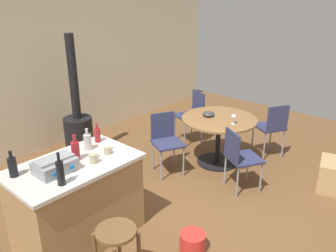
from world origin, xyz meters
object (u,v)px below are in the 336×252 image
object	(u,v)px
bottle_3	(88,142)
cardboard_box	(332,175)
cup_1	(108,150)
serving_bowl	(208,114)
dining_table	(219,129)
plastic_bucket	(193,242)
folding_chair_far	(166,138)
toolbox	(55,165)
wood_stove	(78,129)
folding_chair_left	(239,156)
wine_glass	(234,117)
bottle_0	(13,167)
cup_0	(94,158)
bottle_2	(76,150)
bottle_4	(60,172)
wooden_stool	(117,245)
folding_chair_near	(192,113)
kitchen_island	(78,202)
folding_chair_right	(272,126)
bottle_1	(97,135)

from	to	relation	value
bottle_3	cardboard_box	distance (m)	3.22
cup_1	serving_bowl	xyz separation A→B (m)	(2.02, 0.14, -0.18)
dining_table	plastic_bucket	bearing A→B (deg)	-153.11
plastic_bucket	cup_1	bearing A→B (deg)	106.88
folding_chair_far	cup_1	size ratio (longest dim) A/B	7.80
toolbox	wood_stove	bearing A→B (deg)	50.52
folding_chair_left	serving_bowl	size ratio (longest dim) A/B	4.73
wine_glass	folding_chair_far	bearing A→B (deg)	132.86
bottle_0	bottle_3	xyz separation A→B (m)	(0.80, -0.05, -0.01)
cup_0	serving_bowl	size ratio (longest dim) A/B	0.63
cup_0	plastic_bucket	size ratio (longest dim) A/B	0.43
bottle_2	wine_glass	world-z (taller)	bottle_2
folding_chair_far	bottle_4	size ratio (longest dim) A/B	2.78
wooden_stool	wood_stove	bearing A→B (deg)	61.52
toolbox	cardboard_box	world-z (taller)	toolbox
folding_chair_near	wood_stove	xyz separation A→B (m)	(-1.64, 0.96, -0.05)
bottle_0	cup_1	distance (m)	0.91
dining_table	wooden_stool	bearing A→B (deg)	-164.84
kitchen_island	plastic_bucket	world-z (taller)	kitchen_island
folding_chair_near	cup_1	world-z (taller)	cup_1
folding_chair_right	bottle_1	size ratio (longest dim) A/B	3.97
folding_chair_near	plastic_bucket	distance (m)	2.77
bottle_1	wine_glass	size ratio (longest dim) A/B	1.55
cup_0	cup_1	size ratio (longest dim) A/B	1.02
wood_stove	wine_glass	distance (m)	2.39
bottle_2	folding_chair_left	bearing A→B (deg)	-22.71
bottle_1	toolbox	bearing A→B (deg)	-159.93
wooden_stool	bottle_3	size ratio (longest dim) A/B	2.64
bottle_1	cup_1	xyz separation A→B (m)	(-0.13, -0.33, -0.05)
dining_table	folding_chair_right	bearing A→B (deg)	-34.62
folding_chair_left	bottle_4	distance (m)	2.37
folding_chair_near	bottle_4	world-z (taller)	bottle_4
folding_chair_near	bottle_1	xyz separation A→B (m)	(-2.31, -0.44, 0.46)
wood_stove	bottle_0	bearing A→B (deg)	-139.04
dining_table	bottle_0	size ratio (longest dim) A/B	4.30
kitchen_island	toolbox	size ratio (longest dim) A/B	3.49
bottle_1	plastic_bucket	world-z (taller)	bottle_1
wooden_stool	folding_chair_right	size ratio (longest dim) A/B	0.72
bottle_4	cup_0	distance (m)	0.46
toolbox	cup_0	distance (m)	0.37
bottle_0	cup_0	bearing A→B (deg)	-27.23
plastic_bucket	serving_bowl	bearing A→B (deg)	31.60
bottle_3	wine_glass	size ratio (longest dim) A/B	1.67
serving_bowl	cup_0	bearing A→B (deg)	-175.03
folding_chair_right	serving_bowl	size ratio (longest dim) A/B	4.91
wooden_stool	wine_glass	xyz separation A→B (m)	(2.53, 0.43, 0.37)
bottle_3	plastic_bucket	distance (m)	1.51
bottle_2	serving_bowl	distance (m)	2.33
serving_bowl	plastic_bucket	world-z (taller)	serving_bowl
toolbox	folding_chair_far	bearing A→B (deg)	9.50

